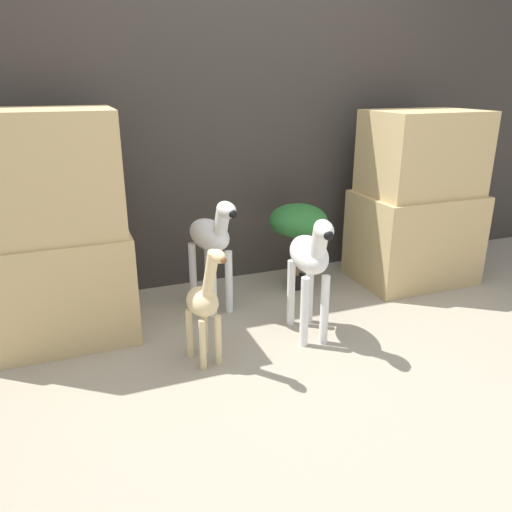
{
  "coord_description": "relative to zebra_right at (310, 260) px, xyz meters",
  "views": [
    {
      "loc": [
        -1.06,
        -1.86,
        1.37
      ],
      "look_at": [
        -0.09,
        0.67,
        0.4
      ],
      "focal_mm": 35.0,
      "sensor_mm": 36.0,
      "label": 1
    }
  ],
  "objects": [
    {
      "name": "potted_palm_front",
      "position": [
        0.23,
        0.64,
        0.01
      ],
      "size": [
        0.39,
        0.39,
        0.59
      ],
      "color": "black",
      "rests_on": "ground_plane"
    },
    {
      "name": "rock_pillar_right",
      "position": [
        1.07,
        0.5,
        0.11
      ],
      "size": [
        0.8,
        0.57,
        1.17
      ],
      "color": "tan",
      "rests_on": "ground_plane"
    },
    {
      "name": "ground_plane",
      "position": [
        -0.11,
        -0.37,
        -0.45
      ],
      "size": [
        14.0,
        14.0,
        0.0
      ],
      "primitive_type": "plane",
      "color": "#9E937F"
    },
    {
      "name": "rock_pillar_left",
      "position": [
        -1.28,
        0.5,
        0.15
      ],
      "size": [
        0.8,
        0.57,
        1.23
      ],
      "color": "tan",
      "rests_on": "ground_plane"
    },
    {
      "name": "giraffe_figurine",
      "position": [
        -0.61,
        -0.06,
        -0.12
      ],
      "size": [
        0.19,
        0.34,
        0.65
      ],
      "color": "beige",
      "rests_on": "ground_plane"
    },
    {
      "name": "wall_back",
      "position": [
        -0.11,
        1.03,
        0.65
      ],
      "size": [
        6.4,
        0.08,
        2.2
      ],
      "color": "#38332D",
      "rests_on": "ground_plane"
    },
    {
      "name": "zebra_right",
      "position": [
        0.0,
        0.0,
        0.0
      ],
      "size": [
        0.24,
        0.5,
        0.72
      ],
      "color": "white",
      "rests_on": "ground_plane"
    },
    {
      "name": "zebra_left",
      "position": [
        -0.39,
        0.54,
        0.0
      ],
      "size": [
        0.27,
        0.5,
        0.72
      ],
      "color": "white",
      "rests_on": "ground_plane"
    }
  ]
}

